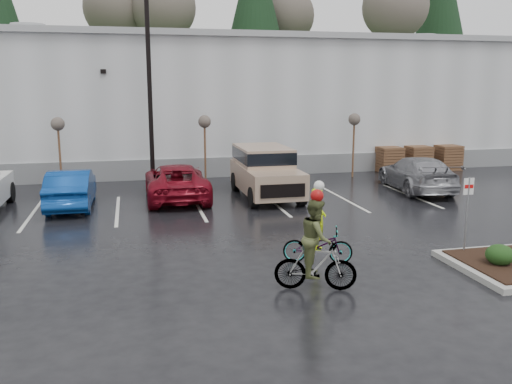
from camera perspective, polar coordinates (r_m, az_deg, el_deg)
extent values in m
plane|color=black|center=(14.02, 8.33, -8.08)|extent=(120.00, 120.00, 0.00)
cube|color=#B6B9BB|center=(34.66, -5.01, 9.40)|extent=(60.00, 15.00, 7.00)
cube|color=slate|center=(27.50, -2.66, 2.67)|extent=(60.00, 0.12, 1.00)
cube|color=#999B9E|center=(34.72, -5.12, 15.27)|extent=(60.50, 15.50, 0.30)
cube|color=#20411B|center=(57.52, -8.33, 9.57)|extent=(80.00, 25.00, 6.00)
cylinder|color=black|center=(24.30, -11.14, 10.80)|extent=(0.20, 0.20, 9.00)
cylinder|color=#513420|center=(25.67, -19.93, 3.41)|extent=(0.10, 0.10, 2.80)
sphere|color=#4E463E|center=(25.53, -20.15, 6.75)|extent=(0.60, 0.60, 0.60)
cylinder|color=#513420|center=(25.72, -5.38, 4.05)|extent=(0.10, 0.10, 2.80)
sphere|color=#4E463E|center=(25.57, -5.44, 7.39)|extent=(0.60, 0.60, 0.60)
cylinder|color=#513420|center=(27.73, 10.21, 4.45)|extent=(0.10, 0.10, 2.80)
sphere|color=#4E463E|center=(27.60, 10.32, 7.54)|extent=(0.60, 0.60, 0.60)
cube|color=#513420|center=(29.78, 13.83, 3.36)|extent=(1.20, 1.20, 1.35)
cube|color=#513420|center=(30.58, 16.68, 3.41)|extent=(1.20, 1.20, 1.35)
cube|color=#513420|center=(31.51, 19.53, 3.45)|extent=(1.20, 1.20, 1.35)
ellipsoid|color=#153412|center=(14.99, 24.29, -6.04)|extent=(0.70, 0.70, 0.52)
cylinder|color=gray|center=(15.64, 21.27, -2.51)|extent=(0.05, 0.05, 2.20)
cube|color=white|center=(15.47, 21.49, 0.55)|extent=(0.30, 0.02, 0.45)
cube|color=red|center=(15.46, 21.51, 0.55)|extent=(0.26, 0.02, 0.10)
imported|color=navy|center=(21.72, -18.88, 0.37)|extent=(1.57, 4.46, 1.47)
imported|color=maroon|center=(22.25, -8.39, 1.08)|extent=(2.46, 5.24, 1.45)
imported|color=#929399|center=(24.82, 16.57, 1.86)|extent=(2.73, 5.40, 1.50)
imported|color=#3F3F44|center=(14.33, 6.51, -5.60)|extent=(1.92, 1.17, 0.95)
imported|color=#CBF00D|center=(14.14, 6.57, -2.86)|extent=(0.57, 0.70, 1.66)
sphere|color=silver|center=(13.95, 6.65, 0.63)|extent=(0.27, 0.27, 0.27)
imported|color=#3F3F44|center=(12.48, 6.27, -7.76)|extent=(1.88, 1.06, 1.13)
imported|color=#4C532C|center=(12.28, 6.34, -4.78)|extent=(0.71, 0.97, 1.77)
sphere|color=#990C0C|center=(12.05, 6.44, -0.40)|extent=(0.29, 0.29, 0.29)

